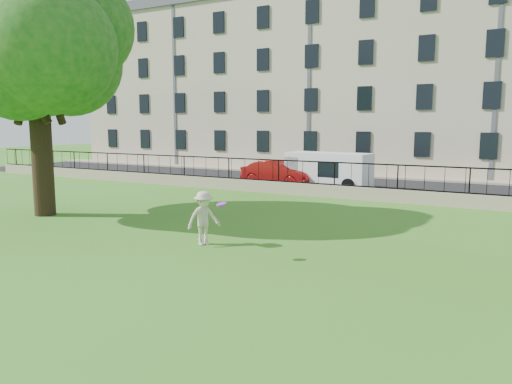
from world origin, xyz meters
The scene contains 11 objects.
ground centered at (0.00, 0.00, 0.00)m, with size 120.00×120.00×0.00m, color #3C731B.
retaining_wall centered at (0.00, 12.00, 0.30)m, with size 50.00×0.40×0.60m, color tan.
iron_railing centered at (0.00, 12.00, 1.15)m, with size 50.00×0.05×1.13m.
street centered at (0.00, 16.70, 0.01)m, with size 60.00×9.00×0.01m, color black.
sidewalk centered at (0.00, 21.90, 0.06)m, with size 60.00×1.40×0.12m, color tan.
building_row centered at (0.00, 27.57, 6.92)m, with size 56.40×10.40×13.80m.
tree centered at (-8.35, 2.19, 6.71)m, with size 8.12×6.32×10.09m.
man centered at (0.00, 1.23, 0.80)m, with size 1.03×0.59×1.60m, color beige.
frisbee centered at (1.30, 0.20, 1.47)m, with size 0.27×0.27×0.03m, color purple.
red_sedan centered at (-4.50, 14.88, 0.71)m, with size 1.51×4.32×1.42m, color #A51514.
white_van centered at (-1.61, 15.32, 0.97)m, with size 4.62×1.80×1.94m, color white.
Camera 1 is at (8.40, -10.53, 3.57)m, focal length 35.00 mm.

